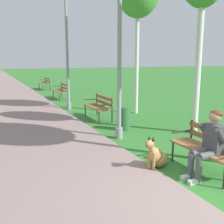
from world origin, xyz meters
The scene contains 11 objects.
ground_plane centered at (0.00, 0.00, 0.00)m, with size 120.00×120.00×0.00m, color #33752D.
paved_path centered at (-2.08, 24.00, 0.02)m, with size 3.48×60.00×0.04m, color gray.
park_bench_near centered at (0.55, 0.90, 0.51)m, with size 0.55×1.50×0.85m.
park_bench_mid centered at (0.41, 6.03, 0.51)m, with size 0.55×1.50×0.85m.
park_bench_far centered at (0.44, 11.50, 0.51)m, with size 0.55×1.50×0.85m.
park_bench_furthest centered at (0.56, 16.51, 0.51)m, with size 0.55×1.50×0.85m.
person_seated_on_near_bench centered at (0.35, 0.67, 0.68)m, with size 0.74×0.49×1.25m.
dog_shepherd centered at (-0.27, 1.41, 0.26)m, with size 0.80×0.44×0.71m.
lamp_post_near centered at (-0.02, 3.58, 2.15)m, with size 0.24×0.24×4.15m.
lamp_post_mid centered at (-0.05, 8.39, 2.42)m, with size 0.24×0.24×4.69m.
litter_bin centered at (0.52, 4.32, 0.35)m, with size 0.36×0.36×0.70m, color #2D6638.
Camera 1 is at (-3.20, -2.80, 2.14)m, focal length 43.34 mm.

